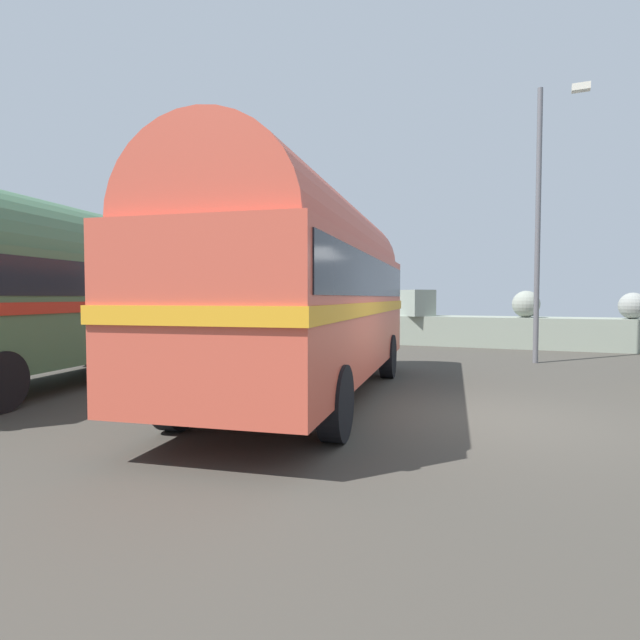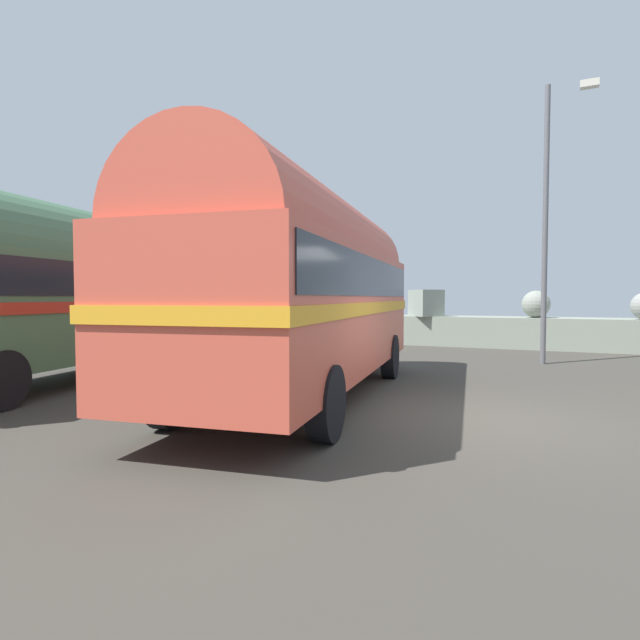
# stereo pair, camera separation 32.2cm
# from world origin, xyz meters

# --- Properties ---
(ground) EXTENTS (32.00, 26.00, 0.02)m
(ground) POSITION_xyz_m (0.00, 0.00, 0.01)
(ground) COLOR #3D3A33
(breakwater) EXTENTS (31.36, 2.11, 2.35)m
(breakwater) POSITION_xyz_m (0.21, 11.76, 0.67)
(breakwater) COLOR gray
(breakwater) RESTS_ON ground
(vintage_coach) EXTENTS (3.69, 8.85, 3.70)m
(vintage_coach) POSITION_xyz_m (-3.11, 0.40, 2.05)
(vintage_coach) COLOR black
(vintage_coach) RESTS_ON ground
(second_coach) EXTENTS (4.01, 8.88, 3.70)m
(second_coach) POSITION_xyz_m (-8.58, -0.24, 2.05)
(second_coach) COLOR black
(second_coach) RESTS_ON ground
(lamp_post) EXTENTS (1.27, 0.30, 7.38)m
(lamp_post) POSITION_xyz_m (0.69, 7.23, 4.10)
(lamp_post) COLOR #5B5B60
(lamp_post) RESTS_ON ground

